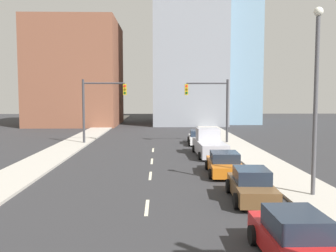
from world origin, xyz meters
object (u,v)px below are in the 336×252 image
(traffic_signal_right, at_px, (215,102))
(sedan_orange, at_px, (224,164))
(traffic_signal_left, at_px, (96,102))
(street_lamp, at_px, (316,90))
(sedan_red, at_px, (295,240))
(sedan_white, at_px, (199,138))
(sedan_brown, at_px, (251,186))
(pickup_truck_silver, at_px, (209,145))

(traffic_signal_right, height_order, sedan_orange, traffic_signal_right)
(traffic_signal_left, height_order, street_lamp, street_lamp)
(traffic_signal_left, xyz_separation_m, street_lamp, (13.80, -20.44, 0.94))
(sedan_red, height_order, sedan_white, sedan_red)
(sedan_red, xyz_separation_m, sedan_orange, (0.10, 12.45, -0.05))
(sedan_brown, relative_size, pickup_truck_silver, 0.71)
(sedan_orange, xyz_separation_m, pickup_truck_silver, (0.04, 7.42, 0.23))
(sedan_red, relative_size, sedan_white, 0.92)
(traffic_signal_right, xyz_separation_m, sedan_brown, (-1.43, -20.87, -3.55))
(traffic_signal_left, distance_m, sedan_brown, 23.73)
(pickup_truck_silver, bearing_deg, sedan_white, 89.15)
(street_lamp, bearing_deg, pickup_truck_silver, 104.29)
(sedan_orange, bearing_deg, traffic_signal_right, 86.50)
(sedan_brown, bearing_deg, sedan_white, 94.18)
(traffic_signal_left, distance_m, street_lamp, 24.68)
(sedan_brown, bearing_deg, street_lamp, 11.33)
(sedan_white, bearing_deg, traffic_signal_left, -179.04)
(traffic_signal_left, bearing_deg, sedan_red, -69.27)
(street_lamp, relative_size, sedan_white, 1.86)
(street_lamp, relative_size, sedan_brown, 2.03)
(sedan_white, bearing_deg, pickup_truck_silver, -86.41)
(sedan_red, height_order, sedan_orange, sedan_red)
(sedan_brown, height_order, pickup_truck_silver, pickup_truck_silver)
(pickup_truck_silver, bearing_deg, street_lamp, -77.39)
(pickup_truck_silver, bearing_deg, sedan_red, -92.08)
(pickup_truck_silver, bearing_deg, sedan_brown, -90.86)
(sedan_red, bearing_deg, traffic_signal_right, 85.81)
(sedan_brown, bearing_deg, traffic_signal_left, 120.52)
(street_lamp, height_order, sedan_white, street_lamp)
(traffic_signal_left, height_order, sedan_orange, traffic_signal_left)
(traffic_signal_left, bearing_deg, traffic_signal_right, 0.00)
(traffic_signal_right, bearing_deg, sedan_brown, -93.92)
(traffic_signal_left, xyz_separation_m, traffic_signal_right, (12.14, 0.00, 0.00))
(sedan_orange, relative_size, pickup_truck_silver, 0.76)
(street_lamp, bearing_deg, sedan_orange, 121.28)
(traffic_signal_left, height_order, sedan_white, traffic_signal_left)
(sedan_brown, height_order, sedan_white, sedan_brown)
(sedan_brown, distance_m, pickup_truck_silver, 13.33)
(sedan_white, bearing_deg, sedan_orange, -86.98)
(sedan_red, bearing_deg, traffic_signal_left, 110.21)
(sedan_orange, bearing_deg, street_lamp, -55.91)
(traffic_signal_left, bearing_deg, pickup_truck_silver, -35.66)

